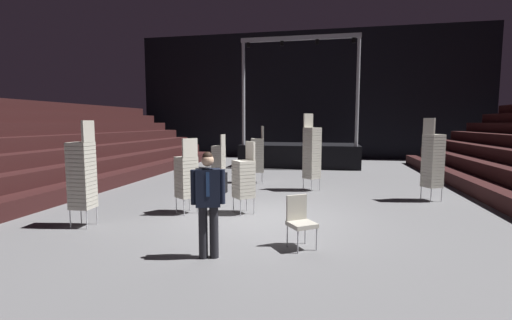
# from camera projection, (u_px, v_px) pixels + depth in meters

# --- Properties ---
(ground_plane) EXTENTS (22.00, 30.00, 0.10)m
(ground_plane) POSITION_uv_depth(u_px,v_px,m) (266.00, 220.00, 8.52)
(ground_plane) COLOR slate
(arena_end_wall) EXTENTS (22.00, 0.30, 8.00)m
(arena_end_wall) POSITION_uv_depth(u_px,v_px,m) (306.00, 95.00, 22.72)
(arena_end_wall) COLOR black
(arena_end_wall) RESTS_ON ground_plane
(bleacher_bank_left) EXTENTS (5.25, 24.00, 3.15)m
(bleacher_bank_left) POSITION_uv_depth(u_px,v_px,m) (3.00, 145.00, 10.96)
(bleacher_bank_left) COLOR black
(bleacher_bank_left) RESTS_ON ground_plane
(stage_riser) EXTENTS (5.99, 3.25, 6.36)m
(stage_riser) POSITION_uv_depth(u_px,v_px,m) (300.00, 153.00, 18.85)
(stage_riser) COLOR black
(stage_riser) RESTS_ON ground_plane
(man_with_tie) EXTENTS (0.57, 0.34, 1.79)m
(man_with_tie) POSITION_uv_depth(u_px,v_px,m) (208.00, 198.00, 5.89)
(man_with_tie) COLOR black
(man_with_tie) RESTS_ON ground_plane
(chair_stack_front_left) EXTENTS (0.55, 0.55, 2.14)m
(chair_stack_front_left) POSITION_uv_depth(u_px,v_px,m) (257.00, 155.00, 13.37)
(chair_stack_front_left) COLOR #B2B5BA
(chair_stack_front_left) RESTS_ON ground_plane
(chair_stack_front_right) EXTENTS (0.60, 0.60, 2.39)m
(chair_stack_front_right) POSITION_uv_depth(u_px,v_px,m) (433.00, 160.00, 10.24)
(chair_stack_front_right) COLOR #B2B5BA
(chair_stack_front_right) RESTS_ON ground_plane
(chair_stack_mid_left) EXTENTS (0.62, 0.62, 2.56)m
(chair_stack_mid_left) POSITION_uv_depth(u_px,v_px,m) (312.00, 152.00, 11.85)
(chair_stack_mid_left) COLOR #B2B5BA
(chair_stack_mid_left) RESTS_ON ground_plane
(chair_stack_mid_right) EXTENTS (0.47, 0.47, 2.31)m
(chair_stack_mid_right) POSITION_uv_depth(u_px,v_px,m) (82.00, 174.00, 7.69)
(chair_stack_mid_right) COLOR #B2B5BA
(chair_stack_mid_right) RESTS_ON ground_plane
(chair_stack_mid_centre) EXTENTS (0.49, 0.49, 1.79)m
(chair_stack_mid_centre) POSITION_uv_depth(u_px,v_px,m) (219.00, 157.00, 14.35)
(chair_stack_mid_centre) COLOR #B2B5BA
(chair_stack_mid_centre) RESTS_ON ground_plane
(chair_stack_rear_left) EXTENTS (0.62, 0.62, 1.88)m
(chair_stack_rear_left) POSITION_uv_depth(u_px,v_px,m) (186.00, 176.00, 8.86)
(chair_stack_rear_left) COLOR #B2B5BA
(chair_stack_rear_left) RESTS_ON ground_plane
(chair_stack_rear_right) EXTENTS (0.62, 0.62, 1.79)m
(chair_stack_rear_right) POSITION_uv_depth(u_px,v_px,m) (244.00, 178.00, 8.83)
(chair_stack_rear_right) COLOR #B2B5BA
(chair_stack_rear_right) RESTS_ON ground_plane
(equipment_road_case) EXTENTS (0.93, 0.65, 0.65)m
(equipment_road_case) POSITION_uv_depth(u_px,v_px,m) (211.00, 183.00, 11.43)
(equipment_road_case) COLOR black
(equipment_road_case) RESTS_ON ground_plane
(loose_chair_near_man) EXTENTS (0.61, 0.61, 0.95)m
(loose_chair_near_man) POSITION_uv_depth(u_px,v_px,m) (300.00, 219.00, 6.45)
(loose_chair_near_man) COLOR #B2B5BA
(loose_chair_near_man) RESTS_ON ground_plane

